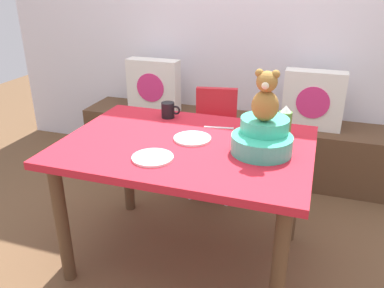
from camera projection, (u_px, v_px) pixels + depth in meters
ground_plane at (187, 256)px, 2.34m from camera, size 8.00×8.00×0.00m
back_wall at (247, 8)px, 3.11m from camera, size 4.40×0.10×2.60m
window_bench at (234, 144)px, 3.30m from camera, size 2.60×0.44×0.46m
pillow_floral_left at (154, 86)px, 3.31m from camera, size 0.44×0.15×0.44m
pillow_floral_right at (313, 100)px, 2.93m from camera, size 0.44×0.15×0.44m
dining_table at (186, 160)px, 2.09m from camera, size 1.30×0.92×0.74m
highchair at (215, 129)px, 2.82m from camera, size 0.38×0.49×0.79m
infant_seat_teal at (263, 138)px, 1.92m from camera, size 0.30×0.33×0.16m
teddy_bear at (266, 97)px, 1.84m from camera, size 0.13×0.12×0.25m
ketchup_bottle at (285, 123)px, 2.06m from camera, size 0.07×0.07×0.18m
coffee_mug at (168, 110)px, 2.38m from camera, size 0.12×0.08×0.09m
dinner_plate_near at (192, 139)px, 2.08m from camera, size 0.20×0.20×0.01m
dinner_plate_far at (153, 158)px, 1.87m from camera, size 0.20×0.20×0.01m
table_fork at (219, 128)px, 2.24m from camera, size 0.17×0.04×0.01m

